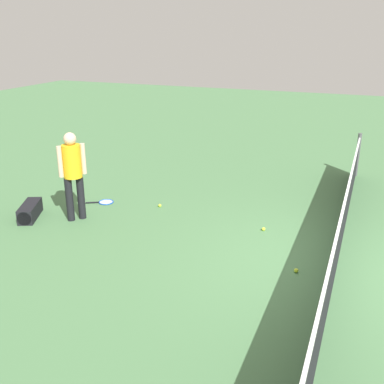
# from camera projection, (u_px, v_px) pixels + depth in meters

# --- Properties ---
(ground_plane) EXTENTS (40.00, 40.00, 0.00)m
(ground_plane) POSITION_uv_depth(u_px,v_px,m) (336.00, 268.00, 7.09)
(ground_plane) COLOR #4C7A4C
(court_net) EXTENTS (10.09, 0.09, 1.07)m
(court_net) POSITION_uv_depth(u_px,v_px,m) (339.00, 238.00, 6.92)
(court_net) COLOR #4C4C51
(court_net) RESTS_ON ground_plane
(player_near_side) EXTENTS (0.48, 0.48, 1.70)m
(player_near_side) POSITION_uv_depth(u_px,v_px,m) (73.00, 169.00, 8.54)
(player_near_side) COLOR black
(player_near_side) RESTS_ON ground_plane
(tennis_racket_near_player) EXTENTS (0.44, 0.59, 0.03)m
(tennis_racket_near_player) POSITION_uv_depth(u_px,v_px,m) (105.00, 202.00, 9.70)
(tennis_racket_near_player) COLOR blue
(tennis_racket_near_player) RESTS_ON ground_plane
(tennis_ball_near_player) EXTENTS (0.07, 0.07, 0.07)m
(tennis_ball_near_player) POSITION_uv_depth(u_px,v_px,m) (160.00, 205.00, 9.46)
(tennis_ball_near_player) COLOR #C6E033
(tennis_ball_near_player) RESTS_ON ground_plane
(tennis_ball_by_net) EXTENTS (0.07, 0.07, 0.07)m
(tennis_ball_by_net) POSITION_uv_depth(u_px,v_px,m) (264.00, 229.00, 8.36)
(tennis_ball_by_net) COLOR #C6E033
(tennis_ball_by_net) RESTS_ON ground_plane
(tennis_ball_midcourt) EXTENTS (0.07, 0.07, 0.07)m
(tennis_ball_midcourt) POSITION_uv_depth(u_px,v_px,m) (296.00, 271.00, 6.95)
(tennis_ball_midcourt) COLOR #C6E033
(tennis_ball_midcourt) RESTS_ON ground_plane
(equipment_bag) EXTENTS (0.84, 0.59, 0.28)m
(equipment_bag) POSITION_uv_depth(u_px,v_px,m) (30.00, 212.00, 8.87)
(equipment_bag) COLOR black
(equipment_bag) RESTS_ON ground_plane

